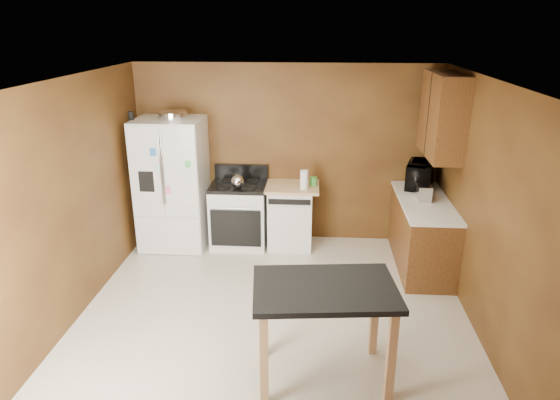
# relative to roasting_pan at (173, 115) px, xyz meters

# --- Properties ---
(floor) EXTENTS (4.50, 4.50, 0.00)m
(floor) POSITION_rel_roasting_pan_xyz_m (1.48, -1.88, -1.85)
(floor) COLOR beige
(floor) RESTS_ON ground
(ceiling) EXTENTS (4.50, 4.50, 0.00)m
(ceiling) POSITION_rel_roasting_pan_xyz_m (1.48, -1.88, 0.65)
(ceiling) COLOR white
(ceiling) RESTS_ON ground
(wall_back) EXTENTS (4.20, 0.00, 4.20)m
(wall_back) POSITION_rel_roasting_pan_xyz_m (1.48, 0.37, -0.60)
(wall_back) COLOR brown
(wall_back) RESTS_ON ground
(wall_front) EXTENTS (4.20, 0.00, 4.20)m
(wall_front) POSITION_rel_roasting_pan_xyz_m (1.48, -4.13, -0.60)
(wall_front) COLOR brown
(wall_front) RESTS_ON ground
(wall_left) EXTENTS (0.00, 4.50, 4.50)m
(wall_left) POSITION_rel_roasting_pan_xyz_m (-0.62, -1.88, -0.60)
(wall_left) COLOR brown
(wall_left) RESTS_ON ground
(wall_right) EXTENTS (0.00, 4.50, 4.50)m
(wall_right) POSITION_rel_roasting_pan_xyz_m (3.58, -1.88, -0.60)
(wall_right) COLOR brown
(wall_right) RESTS_ON ground
(roasting_pan) EXTENTS (0.38, 0.38, 0.10)m
(roasting_pan) POSITION_rel_roasting_pan_xyz_m (0.00, 0.00, 0.00)
(roasting_pan) COLOR silver
(roasting_pan) RESTS_ON refrigerator
(pen_cup) EXTENTS (0.07, 0.07, 0.11)m
(pen_cup) POSITION_rel_roasting_pan_xyz_m (-0.53, -0.11, 0.01)
(pen_cup) COLOR black
(pen_cup) RESTS_ON refrigerator
(kettle) EXTENTS (0.18, 0.18, 0.18)m
(kettle) POSITION_rel_roasting_pan_xyz_m (0.85, -0.12, -0.86)
(kettle) COLOR silver
(kettle) RESTS_ON gas_range
(paper_towel) EXTENTS (0.14, 0.14, 0.26)m
(paper_towel) POSITION_rel_roasting_pan_xyz_m (1.74, -0.06, -0.83)
(paper_towel) COLOR white
(paper_towel) RESTS_ON dishwasher
(green_canister) EXTENTS (0.13, 0.13, 0.12)m
(green_canister) POSITION_rel_roasting_pan_xyz_m (1.86, 0.11, -0.90)
(green_canister) COLOR green
(green_canister) RESTS_ON dishwasher
(toaster) EXTENTS (0.17, 0.27, 0.20)m
(toaster) POSITION_rel_roasting_pan_xyz_m (3.25, -0.42, -0.85)
(toaster) COLOR silver
(toaster) RESTS_ON right_cabinets
(microwave) EXTENTS (0.55, 0.67, 0.32)m
(microwave) POSITION_rel_roasting_pan_xyz_m (3.29, 0.12, -0.79)
(microwave) COLOR black
(microwave) RESTS_ON right_cabinets
(refrigerator) EXTENTS (0.90, 0.80, 1.80)m
(refrigerator) POSITION_rel_roasting_pan_xyz_m (-0.07, -0.02, -0.95)
(refrigerator) COLOR white
(refrigerator) RESTS_ON ground
(gas_range) EXTENTS (0.76, 0.68, 1.10)m
(gas_range) POSITION_rel_roasting_pan_xyz_m (0.84, 0.04, -1.39)
(gas_range) COLOR white
(gas_range) RESTS_ON ground
(dishwasher) EXTENTS (0.78, 0.63, 0.89)m
(dishwasher) POSITION_rel_roasting_pan_xyz_m (1.56, 0.07, -1.40)
(dishwasher) COLOR white
(dishwasher) RESTS_ON ground
(right_cabinets) EXTENTS (0.63, 1.58, 2.45)m
(right_cabinets) POSITION_rel_roasting_pan_xyz_m (3.31, -0.40, -0.94)
(right_cabinets) COLOR brown
(right_cabinets) RESTS_ON ground
(island) EXTENTS (1.29, 0.93, 0.91)m
(island) POSITION_rel_roasting_pan_xyz_m (2.00, -2.71, -1.08)
(island) COLOR black
(island) RESTS_ON ground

